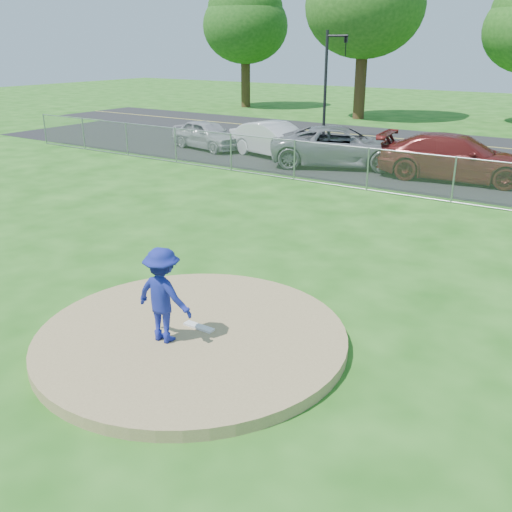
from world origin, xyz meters
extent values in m
plane|color=#1A5612|center=(0.00, 10.00, 0.00)|extent=(120.00, 120.00, 0.00)
cylinder|color=#947C51|center=(0.00, 0.00, 0.10)|extent=(5.40, 5.40, 0.20)
cube|color=white|center=(0.00, 0.20, 0.22)|extent=(0.60, 0.15, 0.04)
cube|color=gray|center=(0.00, 12.00, 0.75)|extent=(40.00, 0.06, 1.50)
cube|color=black|center=(0.00, 16.50, 0.01)|extent=(50.00, 8.00, 0.01)
cube|color=black|center=(0.00, 24.00, 0.00)|extent=(60.00, 7.00, 0.01)
cylinder|color=#362613|center=(-22.00, 33.00, 2.10)|extent=(0.74, 0.74, 4.20)
ellipsoid|color=#184713|center=(-22.00, 33.00, 6.22)|extent=(6.72, 6.72, 5.71)
ellipsoid|color=#184713|center=(-22.00, 33.00, 7.39)|extent=(5.91, 5.91, 5.03)
cylinder|color=#3B2515|center=(-11.00, 31.00, 2.45)|extent=(0.78, 0.78, 4.90)
ellipsoid|color=#1F5015|center=(-11.00, 31.00, 7.25)|extent=(7.84, 7.84, 6.66)
cylinder|color=black|center=(-9.00, 22.00, 2.80)|extent=(0.16, 0.16, 5.60)
cylinder|color=black|center=(-8.40, 22.00, 5.30)|extent=(1.20, 0.12, 0.12)
imported|color=black|center=(-7.92, 22.00, 4.80)|extent=(0.16, 0.20, 1.00)
imported|color=navy|center=(-0.20, -0.43, 1.02)|extent=(1.09, 0.66, 1.64)
cone|color=#FF4A0D|center=(-5.96, 15.58, 0.35)|extent=(0.35, 0.35, 0.67)
imported|color=#A6A6AA|center=(-12.05, 15.51, 0.71)|extent=(4.37, 2.44, 1.40)
imported|color=silver|center=(-8.10, 15.55, 0.79)|extent=(5.00, 2.76, 1.56)
imported|color=slate|center=(-4.70, 15.41, 0.83)|extent=(6.50, 4.85, 1.64)
imported|color=maroon|center=(0.12, 15.45, 0.86)|extent=(6.12, 3.10, 1.70)
camera|label=1|loc=(5.88, -6.68, 4.91)|focal=40.00mm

